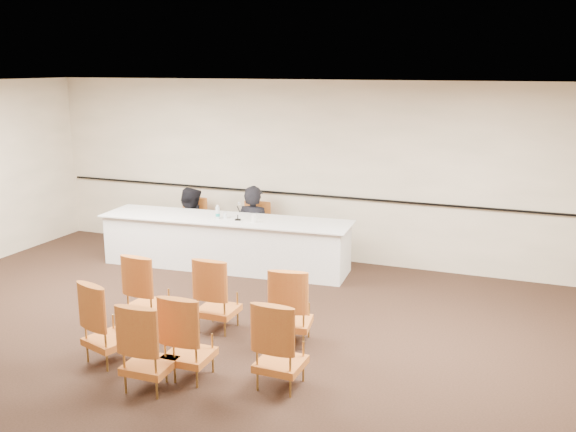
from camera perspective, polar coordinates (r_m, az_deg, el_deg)
The scene contains 21 objects.
floor at distance 7.64m, azimuth -7.70°, elevation -11.84°, with size 10.00×10.00×0.00m, color black.
ceiling at distance 6.93m, azimuth -8.48°, elevation 11.24°, with size 10.00×10.00×0.00m, color silver.
wall_back at distance 10.73m, azimuth 2.49°, elevation 3.99°, with size 10.00×0.04×3.00m, color beige.
wall_rail at distance 10.76m, azimuth 2.39°, elevation 1.85°, with size 9.80×0.04×0.03m, color black.
panel_table at distance 10.49m, azimuth -5.57°, elevation -2.37°, with size 4.12×0.94×0.83m, color silver, non-canonical shape.
panelist_main at distance 10.94m, azimuth -3.06°, elevation -1.84°, with size 0.65×0.42×1.77m, color black.
panelist_main_chair at distance 10.91m, azimuth -3.07°, elevation -1.36°, with size 0.50×0.50×0.95m, color #AB451E, non-canonical shape.
panelist_second at distance 11.39m, azimuth -8.63°, elevation -1.59°, with size 0.81×0.63×1.67m, color black.
panelist_second_chair at distance 11.36m, azimuth -8.65°, elevation -0.91°, with size 0.50×0.50×0.95m, color #AB451E, non-canonical shape.
papers at distance 10.12m, azimuth -3.12°, elevation -0.47°, with size 0.30×0.22×0.00m, color white.
microphone at distance 10.18m, azimuth -4.49°, elevation 0.37°, with size 0.10×0.20×0.27m, color black, non-canonical shape.
water_bottle at distance 10.32m, azimuth -6.27°, elevation 0.37°, with size 0.07×0.07×0.23m, color teal, non-canonical shape.
drinking_glass at distance 10.35m, azimuth -5.61°, elevation 0.07°, with size 0.06×0.06×0.10m, color silver.
coffee_cup at distance 10.03m, azimuth -3.05°, elevation -0.24°, with size 0.08×0.08×0.13m, color white.
aud_chair_front_left at distance 8.33m, azimuth -12.33°, elevation -6.36°, with size 0.50×0.50×0.95m, color #AB451E, non-canonical shape.
aud_chair_front_mid at distance 8.05m, azimuth -6.26°, elevation -6.83°, with size 0.50×0.50×0.95m, color #AB451E, non-canonical shape.
aud_chair_front_right at distance 7.63m, azimuth 0.30°, elevation -7.90°, with size 0.50×0.50×0.95m, color #AB451E, non-canonical shape.
aud_chair_back_left at distance 7.43m, azimuth -15.64°, elevation -8.99°, with size 0.50×0.50×0.95m, color #AB451E, non-canonical shape.
aud_chair_back_mid at distance 6.89m, azimuth -8.82°, elevation -10.46°, with size 0.50×0.50×0.95m, color #AB451E, non-canonical shape.
aud_chair_back_right at distance 6.64m, azimuth -0.66°, elevation -11.23°, with size 0.50×0.50×0.95m, color #AB451E, non-canonical shape.
aud_chair_extra at distance 6.75m, azimuth -12.27°, elevation -11.13°, with size 0.50×0.50×0.95m, color #AB451E, non-canonical shape.
Camera 1 is at (3.45, -6.01, 3.23)m, focal length 40.00 mm.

